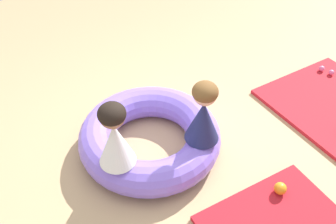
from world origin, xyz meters
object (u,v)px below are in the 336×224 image
object	(u,v)px
child_in_white	(115,135)
play_ball_pink_second	(331,72)
play_ball_orange	(280,188)
child_in_navy	(203,113)
inflatable_cushion	(150,136)
play_ball_pink	(322,69)

from	to	relation	value
child_in_white	play_ball_pink_second	world-z (taller)	child_in_white
child_in_white	play_ball_orange	bearing A→B (deg)	153.54
child_in_navy	play_ball_orange	world-z (taller)	child_in_navy
inflatable_cushion	play_ball_orange	size ratio (longest dim) A/B	12.48
play_ball_orange	inflatable_cushion	bearing A→B (deg)	-153.36
child_in_navy	play_ball_pink_second	size ratio (longest dim) A/B	9.15
play_ball_orange	play_ball_pink_second	size ratio (longest dim) A/B	1.66
inflatable_cushion	play_ball_pink_second	size ratio (longest dim) A/B	20.70
play_ball_orange	play_ball_pink_second	world-z (taller)	play_ball_orange
play_ball_orange	play_ball_pink_second	bearing A→B (deg)	112.43
inflatable_cushion	play_ball_pink	world-z (taller)	inflatable_cushion
inflatable_cushion	child_in_navy	bearing A→B (deg)	33.55
child_in_white	play_ball_pink	size ratio (longest dim) A/B	8.83
child_in_white	child_in_navy	distance (m)	0.70
child_in_white	play_ball_pink	world-z (taller)	child_in_white
play_ball_pink	child_in_white	bearing A→B (deg)	-90.92
play_ball_orange	child_in_white	bearing A→B (deg)	-132.20
inflatable_cushion	play_ball_pink	size ratio (longest dim) A/B	19.72
child_in_white	play_ball_pink	bearing A→B (deg)	-165.18
child_in_navy	play_ball_pink	distance (m)	2.01
child_in_navy	play_ball_orange	xyz separation A→B (m)	(0.65, 0.27, -0.47)
child_in_navy	inflatable_cushion	bearing A→B (deg)	-50.23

